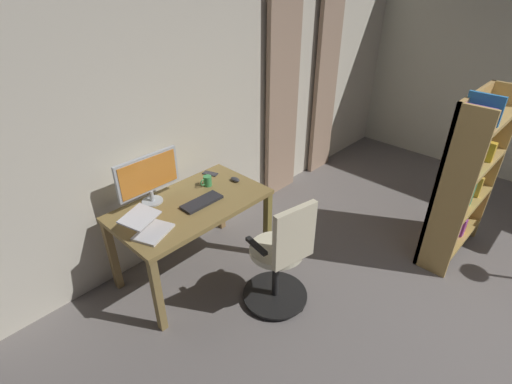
% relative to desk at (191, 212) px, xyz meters
% --- Properties ---
extents(back_room_partition, '(5.85, 0.10, 2.75)m').
position_rel_desk_xyz_m(back_room_partition, '(-1.10, -0.53, 0.72)').
color(back_room_partition, beige).
rests_on(back_room_partition, ground).
extents(curtain_left_panel, '(0.42, 0.06, 2.32)m').
position_rel_desk_xyz_m(curtain_left_panel, '(-2.55, -0.42, 0.51)').
color(curtain_left_panel, tan).
rests_on(curtain_left_panel, ground).
extents(curtain_right_panel, '(0.50, 0.06, 2.32)m').
position_rel_desk_xyz_m(curtain_right_panel, '(-1.70, -0.42, 0.51)').
color(curtain_right_panel, tan).
rests_on(curtain_right_panel, ground).
extents(desk, '(1.33, 0.75, 0.75)m').
position_rel_desk_xyz_m(desk, '(0.00, 0.00, 0.00)').
color(desk, olive).
rests_on(desk, ground).
extents(office_chair, '(0.56, 0.56, 1.05)m').
position_rel_desk_xyz_m(office_chair, '(-0.22, 0.84, -0.17)').
color(office_chair, black).
rests_on(office_chair, ground).
extents(computer_monitor, '(0.58, 0.18, 0.43)m').
position_rel_desk_xyz_m(computer_monitor, '(0.21, -0.26, 0.35)').
color(computer_monitor, '#B7BCC1').
rests_on(computer_monitor, desk).
extents(computer_keyboard, '(0.37, 0.14, 0.02)m').
position_rel_desk_xyz_m(computer_keyboard, '(-0.07, 0.07, 0.11)').
color(computer_keyboard, '#232328').
rests_on(computer_keyboard, desk).
extents(laptop, '(0.38, 0.39, 0.14)m').
position_rel_desk_xyz_m(laptop, '(0.47, 0.10, 0.15)').
color(laptop, silver).
rests_on(laptop, desk).
extents(computer_mouse, '(0.06, 0.10, 0.04)m').
position_rel_desk_xyz_m(computer_mouse, '(-0.53, 0.00, 0.11)').
color(computer_mouse, '#333338').
rests_on(computer_mouse, desk).
extents(cell_phone_by_monitor, '(0.11, 0.16, 0.01)m').
position_rel_desk_xyz_m(cell_phone_by_monitor, '(-0.46, -0.27, 0.10)').
color(cell_phone_by_monitor, '#333338').
rests_on(cell_phone_by_monitor, desk).
extents(mug_tea, '(0.12, 0.08, 0.10)m').
position_rel_desk_xyz_m(mug_tea, '(-0.30, -0.12, 0.15)').
color(mug_tea, '#3D9951').
rests_on(mug_tea, desk).
extents(bookshelf, '(0.88, 0.30, 1.67)m').
position_rel_desk_xyz_m(bookshelf, '(-1.92, 1.57, 0.16)').
color(bookshelf, tan).
rests_on(bookshelf, ground).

